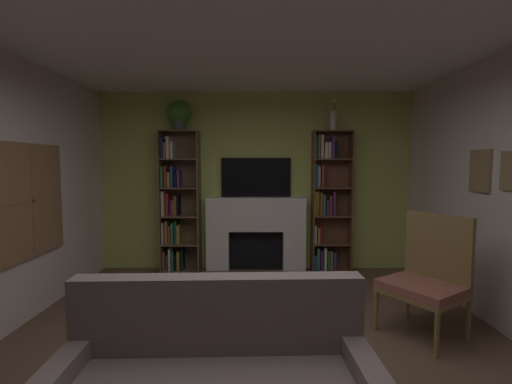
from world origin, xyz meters
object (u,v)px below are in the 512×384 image
fireplace (256,231)px  bookshelf_left (176,205)px  tv (256,177)px  potted_plant (179,114)px  bookshelf_right (327,202)px  armchair (428,275)px  vase_with_flowers (333,118)px

fireplace → bookshelf_left: (-1.21, 0.01, 0.40)m
tv → potted_plant: bearing=-174.0°
tv → bookshelf_right: (1.08, -0.08, -0.38)m
bookshelf_left → bookshelf_right: bearing=0.4°
bookshelf_left → potted_plant: bearing=-21.4°
bookshelf_left → armchair: bearing=-35.8°
vase_with_flowers → bookshelf_right: bearing=145.1°
bookshelf_right → armchair: bookshelf_right is taller
fireplace → potted_plant: 2.10m
tv → bookshelf_left: 1.28m
bookshelf_right → potted_plant: potted_plant is taller
armchair → tv: bearing=127.4°
fireplace → bookshelf_right: size_ratio=0.75×
fireplace → vase_with_flowers: bearing=-1.1°
potted_plant → fireplace: bearing=1.0°
potted_plant → vase_with_flowers: vase_with_flowers is taller
tv → bookshelf_left: (-1.21, -0.09, -0.42)m
fireplace → tv: (0.00, 0.10, 0.82)m
bookshelf_right → armchair: (0.57, -2.07, -0.48)m
tv → potted_plant: (-1.14, -0.12, 0.94)m
bookshelf_left → vase_with_flowers: vase_with_flowers is taller
bookshelf_left → armchair: (2.86, -2.06, -0.44)m
tv → fireplace: bearing=-90.0°
armchair → potted_plant: bearing=143.9°
tv → potted_plant: 1.48m
bookshelf_left → potted_plant: potted_plant is taller
armchair → bookshelf_left: bearing=144.2°
armchair → vase_with_flowers: bearing=104.0°
tv → potted_plant: size_ratio=2.41×
bookshelf_left → bookshelf_right: (2.29, 0.02, 0.04)m
bookshelf_left → potted_plant: (0.07, -0.03, 1.36)m
bookshelf_right → vase_with_flowers: 1.25m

